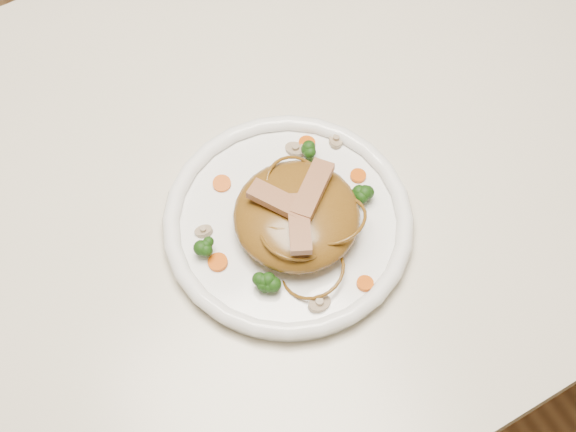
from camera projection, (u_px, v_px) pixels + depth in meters
ground at (267, 362)px, 1.64m from camera, size 4.00×4.00×0.00m
table at (256, 209)px, 1.07m from camera, size 1.20×0.80×0.75m
plate at (288, 225)px, 0.94m from camera, size 0.32×0.32×0.02m
noodle_mound at (297, 215)px, 0.91m from camera, size 0.16×0.16×0.05m
chicken_a at (313, 189)px, 0.89m from camera, size 0.07×0.06×0.01m
chicken_b at (279, 201)px, 0.88m from camera, size 0.06×0.07×0.01m
chicken_c at (299, 224)px, 0.87m from camera, size 0.05×0.07×0.01m
broccoli_0 at (311, 153)px, 0.96m from camera, size 0.03×0.03×0.03m
broccoli_1 at (206, 244)px, 0.90m from camera, size 0.03×0.03×0.03m
broccoli_2 at (265, 282)px, 0.88m from camera, size 0.03×0.03×0.03m
broccoli_3 at (361, 192)px, 0.93m from camera, size 0.03×0.03×0.03m
carrot_0 at (307, 143)px, 0.98m from camera, size 0.02×0.02×0.00m
carrot_1 at (218, 262)px, 0.90m from camera, size 0.03×0.03×0.00m
carrot_2 at (358, 176)px, 0.96m from camera, size 0.02×0.02×0.00m
carrot_3 at (222, 184)px, 0.95m from camera, size 0.03×0.03×0.00m
carrot_4 at (365, 283)px, 0.89m from camera, size 0.02×0.02×0.00m
mushroom_0 at (319, 304)px, 0.88m from camera, size 0.03×0.03×0.01m
mushroom_1 at (336, 140)px, 0.98m from camera, size 0.03×0.03×0.01m
mushroom_2 at (204, 231)px, 0.92m from camera, size 0.03×0.03×0.01m
mushroom_3 at (296, 149)px, 0.97m from camera, size 0.04×0.04×0.01m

